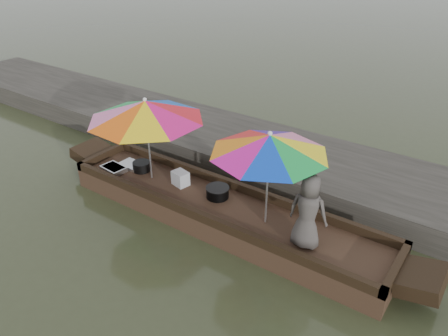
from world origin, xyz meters
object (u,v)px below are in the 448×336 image
Objects in this scene: boat_hull at (221,213)px; charcoal_grill at (217,193)px; cooking_pot at (142,166)px; vendor at (308,211)px; supply_bag at (180,178)px; tray_crayfish at (114,169)px; umbrella_bow at (148,140)px; umbrella_stern at (268,179)px; tray_scallop at (132,165)px.

boat_hull is 15.29× the size of charcoal_grill.
vendor is at bearing -4.07° from cooking_pot.
supply_bag is 0.24× the size of vendor.
cooking_pot is 0.53m from tray_crayfish.
umbrella_bow is (0.77, 0.22, 0.73)m from tray_crayfish.
charcoal_grill is at bearing 138.37° from boat_hull.
umbrella_bow is at bearing -15.43° from cooking_pot.
umbrella_stern is at bearing -1.97° from cooking_pot.
charcoal_grill is at bearing 1.55° from tray_scallop.
supply_bag is at bearing 176.35° from umbrella_stern.
boat_hull is 2.86× the size of umbrella_bow.
umbrella_stern reaches higher than tray_crayfish.
vendor is at bearing 1.00° from tray_crayfish.
charcoal_grill is 0.22× the size of umbrella_stern.
supply_bag is at bearing -12.18° from vendor.
vendor is (3.95, 0.07, 0.53)m from tray_crayfish.
umbrella_stern is (3.20, 0.22, 0.73)m from tray_crayfish.
umbrella_bow is 2.43m from umbrella_stern.
vendor is at bearing -9.87° from charcoal_grill.
tray_crayfish is 1.42m from supply_bag.
cooking_pot is 0.87× the size of charcoal_grill.
tray_crayfish is 0.36m from tray_scallop.
supply_bag reaches higher than charcoal_grill.
tray_scallop is (0.14, 0.33, -0.01)m from tray_crayfish.
supply_bag is (1.37, 0.34, 0.09)m from tray_crayfish.
umbrella_stern is at bearing -1.91° from tray_scallop.
umbrella_stern is (3.05, -0.10, 0.74)m from tray_scallop.
tray_crayfish is 1.21× the size of charcoal_grill.
umbrella_bow reaches higher than tray_crayfish.
umbrella_bow reaches higher than tray_scallop.
tray_scallop is 1.21× the size of charcoal_grill.
supply_bag is at bearing 1.26° from cooking_pot.
supply_bag is at bearing 10.96° from umbrella_bow.
charcoal_grill reaches higher than tray_scallop.
charcoal_grill is (1.74, 0.06, 0.00)m from cooking_pot.
umbrella_bow is 1.16× the size of umbrella_stern.
boat_hull is 1.83m from umbrella_bow.
cooking_pot is at bearing 177.14° from boat_hull.
boat_hull is at bearing 180.00° from umbrella_stern.
umbrella_stern reaches higher than cooking_pot.
umbrella_stern is at bearing -17.81° from vendor.
umbrella_bow is (-3.18, 0.16, 0.20)m from vendor.
umbrella_stern is (1.04, -0.16, 0.68)m from charcoal_grill.
cooking_pot is 1.74m from charcoal_grill.
vendor reaches higher than supply_bag.
umbrella_bow is (0.63, -0.10, 0.74)m from tray_scallop.
tray_crayfish is at bearing -113.98° from tray_scallop.
umbrella_stern is at bearing 0.00° from umbrella_bow.
vendor is at bearing -5.49° from boat_hull.
boat_hull is 2.20m from tray_scallop.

